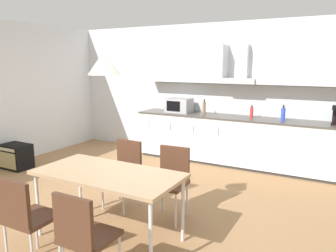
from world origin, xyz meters
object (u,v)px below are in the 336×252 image
(microwave, at_px, (179,105))
(chair_far_right, at_px, (171,175))
(chair_near_right, at_px, (83,232))
(chair_far_left, at_px, (125,167))
(bottle_brown, at_px, (204,108))
(chair_near_left, at_px, (24,213))
(bottle_blue, at_px, (283,114))
(guitar_amp, at_px, (16,156))
(bottle_red, at_px, (252,112))
(dining_table, at_px, (108,177))
(pendant_lamp, at_px, (104,63))

(microwave, relative_size, chair_far_right, 0.55)
(chair_near_right, height_order, chair_far_left, same)
(bottle_brown, bearing_deg, chair_near_left, -91.45)
(bottle_blue, distance_m, guitar_amp, 4.75)
(bottle_red, bearing_deg, bottle_blue, -7.89)
(chair_far_right, xyz_separation_m, guitar_amp, (-3.34, 0.35, -0.31))
(dining_table, distance_m, chair_far_right, 0.85)
(bottle_brown, relative_size, pendant_lamp, 0.91)
(chair_near_right, bearing_deg, chair_near_left, 180.00)
(bottle_blue, bearing_deg, chair_near_right, -102.15)
(chair_far_left, bearing_deg, guitar_amp, 172.53)
(dining_table, distance_m, guitar_amp, 3.23)
(microwave, height_order, chair_far_left, microwave)
(chair_far_right, relative_size, chair_near_left, 1.00)
(dining_table, height_order, chair_near_left, chair_near_left)
(dining_table, bearing_deg, bottle_red, 78.79)
(dining_table, bearing_deg, bottle_brown, 94.41)
(chair_near_left, xyz_separation_m, chair_far_left, (0.00, 1.52, 0.00))
(bottle_red, bearing_deg, chair_near_left, -103.87)
(guitar_amp, bearing_deg, bottle_blue, 26.23)
(bottle_blue, relative_size, chair_near_left, 0.31)
(bottle_blue, xyz_separation_m, pendant_lamp, (-1.20, -3.18, 0.84))
(chair_near_left, bearing_deg, microwave, 96.41)
(bottle_blue, bearing_deg, bottle_brown, 179.22)
(microwave, xyz_separation_m, bottle_brown, (0.55, -0.02, -0.02))
(bottle_red, relative_size, chair_far_left, 0.26)
(bottle_red, height_order, bottle_brown, bottle_brown)
(microwave, relative_size, bottle_brown, 1.65)
(bottle_red, height_order, pendant_lamp, pendant_lamp)
(bottle_blue, bearing_deg, dining_table, -110.65)
(chair_near_right, xyz_separation_m, guitar_amp, (-3.35, 1.87, -0.31))
(bottle_brown, bearing_deg, dining_table, -85.59)
(chair_far_left, bearing_deg, pendant_lamp, -65.63)
(bottle_brown, height_order, pendant_lamp, pendant_lamp)
(bottle_red, relative_size, chair_near_left, 0.26)
(bottle_brown, relative_size, chair_far_right, 0.33)
(bottle_brown, distance_m, chair_far_right, 2.55)
(chair_near_right, bearing_deg, bottle_brown, 98.56)
(bottle_red, distance_m, bottle_brown, 0.89)
(bottle_blue, relative_size, pendant_lamp, 0.84)
(bottle_red, relative_size, chair_far_right, 0.26)
(chair_far_left, xyz_separation_m, pendant_lamp, (0.34, -0.76, 1.32))
(bottle_blue, xyz_separation_m, guitar_amp, (-4.20, -2.07, -0.79))
(bottle_red, height_order, chair_near_right, bottle_red)
(dining_table, height_order, chair_far_left, chair_far_left)
(bottle_blue, xyz_separation_m, dining_table, (-1.20, -3.18, -0.32))
(chair_far_right, xyz_separation_m, chair_near_right, (0.01, -1.52, 0.00))
(chair_far_right, bearing_deg, bottle_brown, 103.61)
(bottle_brown, distance_m, pendant_lamp, 3.31)
(chair_near_right, height_order, guitar_amp, chair_near_right)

